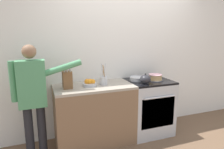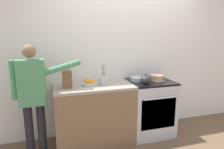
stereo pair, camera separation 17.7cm
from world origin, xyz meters
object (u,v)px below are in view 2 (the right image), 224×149
(mixing_bowl, at_px, (139,79))
(utensil_crock, at_px, (103,80))
(layer_cake, at_px, (157,78))
(tea_kettle, at_px, (146,80))
(fruit_bowl, at_px, (89,83))
(person_baker, at_px, (33,92))
(knife_block, at_px, (67,79))
(stove_range, at_px, (149,107))

(mixing_bowl, bearing_deg, utensil_crock, -174.87)
(layer_cake, relative_size, tea_kettle, 1.31)
(fruit_bowl, height_order, person_baker, person_baker)
(layer_cake, xyz_separation_m, person_baker, (-1.85, -0.06, -0.05))
(mixing_bowl, bearing_deg, knife_block, -176.91)
(person_baker, bearing_deg, fruit_bowl, 17.27)
(knife_block, height_order, fruit_bowl, knife_block)
(knife_block, relative_size, person_baker, 0.22)
(mixing_bowl, relative_size, utensil_crock, 0.82)
(tea_kettle, relative_size, mixing_bowl, 0.76)
(stove_range, bearing_deg, fruit_bowl, -179.96)
(fruit_bowl, xyz_separation_m, person_baker, (-0.77, -0.10, -0.04))
(stove_range, height_order, layer_cake, layer_cake)
(stove_range, height_order, knife_block, knife_block)
(utensil_crock, xyz_separation_m, person_baker, (-0.98, -0.09, -0.07))
(knife_block, bearing_deg, mixing_bowl, 3.09)
(person_baker, bearing_deg, stove_range, 13.27)
(layer_cake, xyz_separation_m, fruit_bowl, (-1.08, 0.03, -0.00))
(layer_cake, xyz_separation_m, knife_block, (-1.40, 0.03, 0.07))
(fruit_bowl, bearing_deg, mixing_bowl, 3.71)
(layer_cake, distance_m, mixing_bowl, 0.29)
(utensil_crock, bearing_deg, stove_range, 0.14)
(knife_block, xyz_separation_m, person_baker, (-0.45, -0.09, -0.12))
(stove_range, distance_m, mixing_bowl, 0.52)
(knife_block, height_order, person_baker, person_baker)
(layer_cake, bearing_deg, utensil_crock, 177.81)
(mixing_bowl, distance_m, utensil_crock, 0.60)
(utensil_crock, relative_size, fruit_bowl, 1.59)
(fruit_bowl, relative_size, person_baker, 0.13)
(fruit_bowl, bearing_deg, knife_block, -178.50)
(person_baker, bearing_deg, tea_kettle, 7.03)
(fruit_bowl, bearing_deg, layer_cake, -1.83)
(layer_cake, relative_size, fruit_bowl, 1.30)
(tea_kettle, bearing_deg, stove_range, 46.16)
(utensil_crock, bearing_deg, layer_cake, -2.19)
(person_baker, bearing_deg, layer_cake, 12.03)
(tea_kettle, bearing_deg, utensil_crock, 163.42)
(fruit_bowl, bearing_deg, utensil_crock, -0.34)
(stove_range, xyz_separation_m, tea_kettle, (-0.17, -0.18, 0.52))
(stove_range, distance_m, person_baker, 1.82)
(tea_kettle, distance_m, fruit_bowl, 0.84)
(mixing_bowl, xyz_separation_m, knife_block, (-1.13, -0.06, 0.09))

